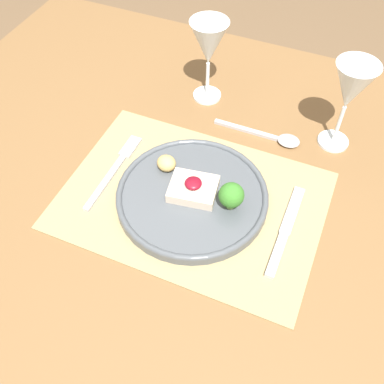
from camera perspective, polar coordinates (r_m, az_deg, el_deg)
name	(u,v)px	position (r m, az deg, el deg)	size (l,w,h in m)	color
ground_plane	(192,342)	(1.50, 0.01, -18.53)	(8.00, 8.00, 0.00)	brown
dining_table	(192,226)	(0.91, 0.02, -4.31)	(1.33, 1.10, 0.74)	brown
placemat	(192,200)	(0.84, 0.02, -1.02)	(0.48, 0.34, 0.00)	#9E895B
dinner_plate	(193,194)	(0.83, 0.15, -0.26)	(0.28, 0.28, 0.07)	#4C5156
fork	(117,166)	(0.90, -9.52, 3.25)	(0.02, 0.20, 0.01)	#B2B2B7
knife	(283,236)	(0.81, 11.54, -5.45)	(0.02, 0.20, 0.01)	#B2B2B7
spoon	(276,138)	(0.96, 10.64, 6.81)	(0.19, 0.04, 0.01)	#B2B2B7
wine_glass_near	(351,89)	(0.90, 19.52, 12.19)	(0.08, 0.08, 0.19)	white
wine_glass_far	(209,46)	(0.98, 2.13, 18.09)	(0.08, 0.08, 0.19)	white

